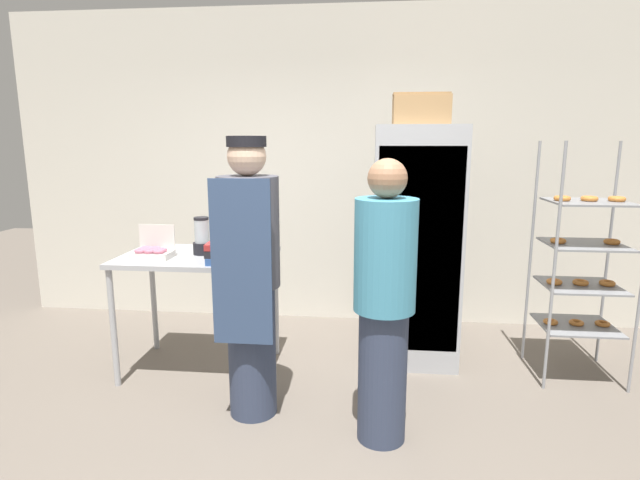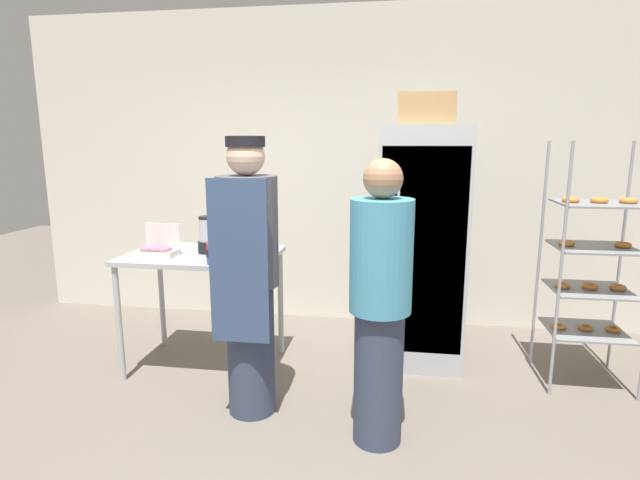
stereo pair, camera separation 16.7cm
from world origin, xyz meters
The scene contains 11 objects.
ground_plane centered at (0.00, 0.00, 0.00)m, with size 14.00×14.00×0.00m, color #6B6056.
back_wall centered at (0.00, 2.41, 1.48)m, with size 6.40×0.12×2.97m, color silver.
refrigerator centered at (0.66, 1.53, 0.93)m, with size 0.67×0.75×1.87m.
baking_rack centered at (1.85, 1.29, 0.87)m, with size 0.60×0.54×1.75m.
prep_counter centered at (-0.99, 1.10, 0.81)m, with size 1.13×0.75×0.91m.
donut_box centered at (-1.27, 0.96, 0.96)m, with size 0.28×0.19×0.23m.
blender_pitcher centered at (-0.96, 1.13, 1.04)m, with size 0.14×0.14×0.28m.
binder_stack centered at (-0.68, 0.89, 0.98)m, with size 0.32×0.27×0.15m.
cardboard_storage_box centered at (0.65, 1.44, 1.98)m, with size 0.41×0.35×0.23m.
person_baker centered at (-0.44, 0.50, 0.93)m, with size 0.38×0.39×1.78m.
person_customer centered at (0.39, 0.30, 0.85)m, with size 0.35×0.35×1.66m.
Camera 1 is at (0.30, -2.43, 1.74)m, focal length 28.00 mm.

